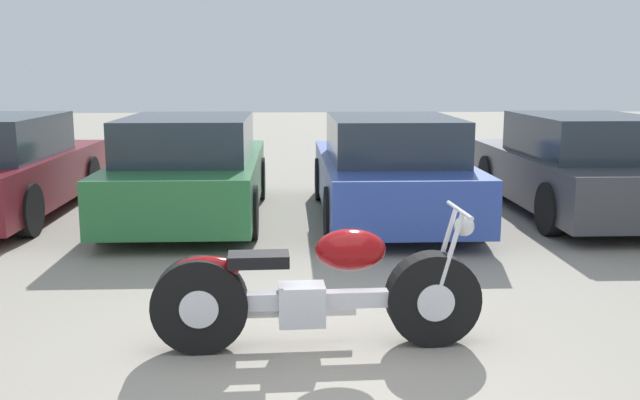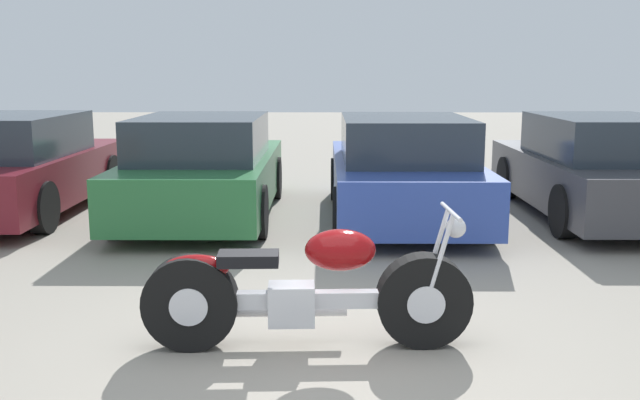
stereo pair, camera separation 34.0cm
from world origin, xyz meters
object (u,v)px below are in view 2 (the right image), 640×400
at_px(parked_car_maroon, 17,166).
at_px(parked_car_green, 205,169).
at_px(parked_car_dark_grey, 597,169).
at_px(motorcycle, 305,290).
at_px(parked_car_blue, 402,171).

relative_size(parked_car_maroon, parked_car_green, 1.00).
bearing_deg(parked_car_dark_grey, motorcycle, -129.20).
bearing_deg(parked_car_blue, parked_car_green, 176.99).
bearing_deg(motorcycle, parked_car_blue, 75.47).
xyz_separation_m(parked_car_maroon, parked_car_dark_grey, (8.18, -0.20, 0.00)).
xyz_separation_m(parked_car_maroon, parked_car_blue, (5.45, -0.39, 0.00)).
xyz_separation_m(motorcycle, parked_car_dark_grey, (3.92, 4.81, 0.24)).
relative_size(parked_car_blue, parked_car_dark_grey, 1.00).
bearing_deg(parked_car_maroon, parked_car_blue, -4.12).
bearing_deg(parked_car_blue, parked_car_dark_grey, 4.05).
height_order(parked_car_maroon, parked_car_blue, same).
xyz_separation_m(motorcycle, parked_car_green, (-1.53, 4.76, 0.24)).
height_order(motorcycle, parked_car_blue, parked_car_blue).
height_order(motorcycle, parked_car_green, parked_car_green).
xyz_separation_m(parked_car_maroon, parked_car_green, (2.73, -0.25, 0.00)).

